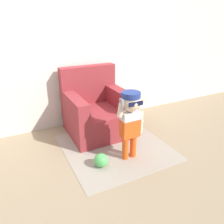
# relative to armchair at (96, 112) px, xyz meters

# --- Properties ---
(ground_plane) EXTENTS (10.00, 10.00, 0.00)m
(ground_plane) POSITION_rel_armchair_xyz_m (-0.22, -0.09, -0.35)
(ground_plane) COLOR #998466
(wall_back) EXTENTS (10.00, 0.05, 2.60)m
(wall_back) POSITION_rel_armchair_xyz_m (-0.22, 0.49, 0.95)
(wall_back) COLOR silver
(wall_back) RESTS_ON ground_plane
(armchair) EXTENTS (0.92, 0.90, 1.03)m
(armchair) POSITION_rel_armchair_xyz_m (0.00, 0.00, 0.00)
(armchair) COLOR maroon
(armchair) RESTS_ON ground_plane
(person_child) EXTENTS (0.38, 0.28, 0.92)m
(person_child) POSITION_rel_armchair_xyz_m (0.09, -0.88, 0.26)
(person_child) COLOR #E05119
(person_child) RESTS_ON ground_plane
(side_table) EXTENTS (0.32, 0.32, 0.42)m
(side_table) POSITION_rel_armchair_xyz_m (0.82, 0.01, -0.10)
(side_table) COLOR beige
(side_table) RESTS_ON ground_plane
(rug) EXTENTS (1.43, 1.44, 0.01)m
(rug) POSITION_rel_armchair_xyz_m (0.05, -0.58, -0.35)
(rug) COLOR #9E9384
(rug) RESTS_ON ground_plane
(toy_ball) EXTENTS (0.18, 0.18, 0.18)m
(toy_ball) POSITION_rel_armchair_xyz_m (-0.32, -0.89, -0.26)
(toy_ball) COLOR #4CB256
(toy_ball) RESTS_ON ground_plane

